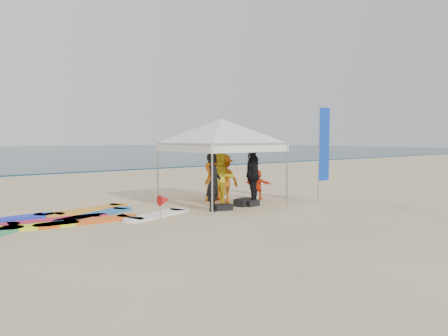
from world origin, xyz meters
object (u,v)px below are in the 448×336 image
person_seated (258,184)px  canopy_tent (221,119)px  feather_flag (323,146)px  marker_pennant (164,200)px  surfboard_spread (64,220)px  person_orange_b (214,173)px  person_black_a (214,182)px  person_yellow (222,178)px  person_orange_a (224,179)px  person_black_b (253,174)px

person_seated → canopy_tent: 2.80m
feather_flag → marker_pennant: bearing=172.8°
surfboard_spread → person_orange_b: bearing=6.1°
person_black_a → surfboard_spread: person_black_a is taller
marker_pennant → surfboard_spread: marker_pennant is taller
person_seated → feather_flag: feather_flag is taller
person_yellow → feather_flag: (2.93, -1.55, 1.00)m
person_orange_a → person_black_b: size_ratio=0.82×
person_orange_a → person_yellow: bearing=53.1°
feather_flag → person_seated: bearing=119.6°
person_orange_b → marker_pennant: person_orange_b is taller
person_orange_a → feather_flag: bearing=153.9°
person_orange_b → canopy_tent: size_ratio=0.46×
person_yellow → feather_flag: 3.46m
person_orange_a → canopy_tent: size_ratio=0.38×
person_black_b → person_orange_b: bearing=-108.9°
person_black_b → feather_flag: feather_flag is taller
person_black_a → person_orange_a: (1.13, 0.93, -0.05)m
person_seated → surfboard_spread: person_seated is taller
marker_pennant → person_black_a: bearing=8.1°
person_orange_a → canopy_tent: 1.92m
person_yellow → canopy_tent: (0.09, 0.15, 1.83)m
person_black_a → canopy_tent: size_ratio=0.41×
person_black_a → person_orange_a: size_ratio=1.06×
person_yellow → marker_pennant: person_yellow is taller
person_seated → surfboard_spread: 6.53m
person_black_a → person_seated: size_ratio=1.64×
canopy_tent → surfboard_spread: bearing=175.9°
person_yellow → person_black_b: (0.88, -0.43, 0.11)m
person_black_a → feather_flag: 3.95m
feather_flag → marker_pennant: (-5.49, 0.69, -1.35)m
person_orange_a → person_black_b: 0.94m
person_black_b → marker_pennant: bearing=-26.8°
surfboard_spread → person_black_a: bearing=-15.6°
person_black_a → person_black_b: size_ratio=0.87×
surfboard_spread → person_black_b: bearing=-9.4°
surfboard_spread → feather_flag: bearing=-15.0°
person_yellow → marker_pennant: 2.73m
person_black_b → surfboard_spread: bearing=-43.2°
person_orange_a → person_black_b: (0.53, -0.76, 0.17)m
person_orange_a → person_orange_b: person_orange_b is taller
person_orange_a → surfboard_spread: 5.08m
person_black_a → person_orange_b: (1.26, 1.64, 0.11)m
person_yellow → person_seated: size_ratio=1.68×
person_yellow → person_orange_b: size_ratio=0.91×
marker_pennant → feather_flag: bearing=-7.2°
person_orange_a → marker_pennant: 3.16m
person_seated → person_yellow: bearing=72.1°
person_yellow → canopy_tent: 1.84m
feather_flag → marker_pennant: feather_flag is taller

